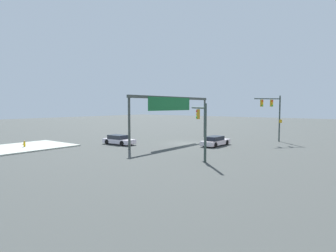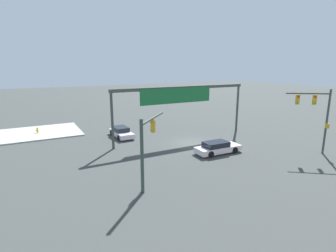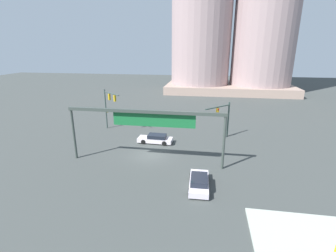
{
  "view_description": "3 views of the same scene",
  "coord_description": "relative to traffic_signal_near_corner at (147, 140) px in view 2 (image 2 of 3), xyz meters",
  "views": [
    {
      "loc": [
        31.79,
        20.93,
        4.99
      ],
      "look_at": [
        0.59,
        -2.73,
        2.23
      ],
      "focal_mm": 30.71,
      "sensor_mm": 36.0,
      "label": 1
    },
    {
      "loc": [
        16.23,
        23.94,
        8.61
      ],
      "look_at": [
        1.96,
        -2.28,
        1.74
      ],
      "focal_mm": 28.32,
      "sensor_mm": 36.0,
      "label": 2
    },
    {
      "loc": [
        6.6,
        -27.11,
        12.62
      ],
      "look_at": [
        2.02,
        1.01,
        3.52
      ],
      "focal_mm": 26.37,
      "sensor_mm": 36.0,
      "label": 3
    }
  ],
  "objects": [
    {
      "name": "overhead_sign_gantry",
      "position": [
        -8.69,
        -9.72,
        1.67
      ],
      "size": [
        17.45,
        0.43,
        6.25
      ],
      "color": "#39423D",
      "rests_on": "ground"
    },
    {
      "name": "ground_plane",
      "position": [
        -8.96,
        -7.53,
        -3.49
      ],
      "size": [
        182.99,
        182.99,
        0.0
      ],
      "primitive_type": "plane",
      "color": "#3C413F"
    },
    {
      "name": "traffic_signal_near_corner",
      "position": [
        0.0,
        0.0,
        0.0
      ],
      "size": [
        3.49,
        3.64,
        5.21
      ],
      "rotation": [
        0.0,
        0.0,
        -2.33
      ],
      "color": "#31433C",
      "rests_on": "ground"
    },
    {
      "name": "fire_hydrant_on_curb",
      "position": [
        6.24,
        -20.52,
        -3.01
      ],
      "size": [
        0.33,
        0.22,
        0.71
      ],
      "color": "gold",
      "rests_on": "sidewalk_corner"
    },
    {
      "name": "traffic_signal_opposite_side",
      "position": [
        -17.55,
        1.07,
        0.82
      ],
      "size": [
        3.35,
        2.86,
        6.4
      ],
      "rotation": [
        0.0,
        0.0,
        -0.65
      ],
      "color": "#31413E",
      "rests_on": "ground"
    },
    {
      "name": "sidewalk_corner",
      "position": [
        6.54,
        -20.79,
        -3.42
      ],
      "size": [
        10.88,
        8.06,
        0.15
      ],
      "primitive_type": "cube",
      "color": "#A9B2A6",
      "rests_on": "ground"
    },
    {
      "name": "sedan_car_approaching",
      "position": [
        -2.77,
        -14.05,
        -2.92
      ],
      "size": [
        1.94,
        4.45,
        1.21
      ],
      "rotation": [
        0.0,
        0.0,
        1.59
      ],
      "color": "silver",
      "rests_on": "ground"
    },
    {
      "name": "sedan_car_waiting_far",
      "position": [
        -9.17,
        -3.45,
        -2.92
      ],
      "size": [
        4.77,
        1.92,
        1.21
      ],
      "rotation": [
        0.0,
        0.0,
        3.11
      ],
      "color": "silver",
      "rests_on": "ground"
    }
  ]
}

